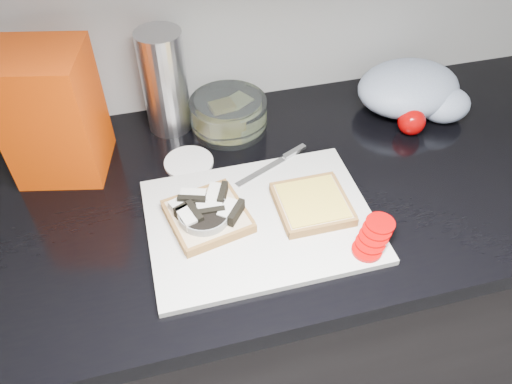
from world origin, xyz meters
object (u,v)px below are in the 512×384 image
Objects in this scene: glass_bowl at (229,114)px; bread_bag at (52,114)px; cutting_board at (260,221)px; steel_canister at (165,82)px.

bread_bag is (-0.34, -0.04, 0.09)m from glass_bowl.
bread_bag is at bearing -173.37° from glass_bowl.
cutting_board is at bearing -24.30° from bread_bag.
bread_bag is 0.23m from steel_canister.
bread_bag is at bearing -160.50° from steel_canister.
steel_canister reaches higher than glass_bowl.
cutting_board is 1.59× the size of bread_bag.
steel_canister is (0.22, 0.08, -0.01)m from bread_bag.
bread_bag reaches higher than steel_canister.
steel_canister is at bearing 109.62° from cutting_board.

